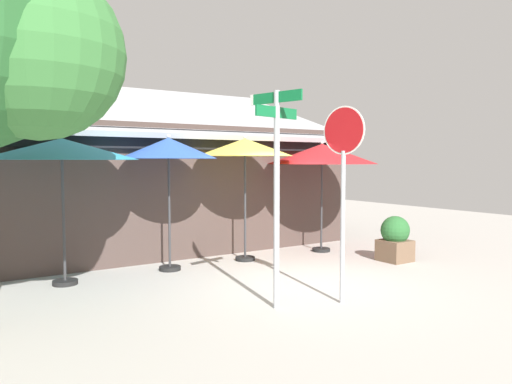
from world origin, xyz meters
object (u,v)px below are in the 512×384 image
(stop_sign, at_px, (343,168))
(sidewalk_planter, at_px, (395,239))
(street_sign_post, at_px, (276,176))
(patio_umbrella_mustard_right, at_px, (245,148))
(patio_umbrella_teal_left, at_px, (62,150))
(patio_umbrella_crimson_far_right, at_px, (322,154))
(patio_umbrella_royal_blue_center, at_px, (169,149))

(stop_sign, bearing_deg, sidewalk_planter, 27.85)
(street_sign_post, relative_size, patio_umbrella_mustard_right, 1.17)
(street_sign_post, bearing_deg, patio_umbrella_mustard_right, 65.54)
(stop_sign, relative_size, patio_umbrella_mustard_right, 1.10)
(street_sign_post, height_order, sidewalk_planter, street_sign_post)
(patio_umbrella_teal_left, bearing_deg, street_sign_post, -53.63)
(patio_umbrella_mustard_right, distance_m, patio_umbrella_crimson_far_right, 2.15)
(street_sign_post, xyz_separation_m, patio_umbrella_royal_blue_center, (-0.33, 3.25, 0.46))
(patio_umbrella_teal_left, distance_m, sidewalk_planter, 7.12)
(patio_umbrella_royal_blue_center, bearing_deg, sidewalk_planter, -22.86)
(patio_umbrella_teal_left, bearing_deg, stop_sign, -46.59)
(stop_sign, xyz_separation_m, patio_umbrella_royal_blue_center, (-1.34, 3.61, 0.34))
(street_sign_post, distance_m, stop_sign, 1.08)
(street_sign_post, relative_size, sidewalk_planter, 3.23)
(stop_sign, height_order, patio_umbrella_royal_blue_center, stop_sign)
(patio_umbrella_mustard_right, bearing_deg, patio_umbrella_crimson_far_right, -3.19)
(patio_umbrella_teal_left, relative_size, sidewalk_planter, 2.67)
(stop_sign, xyz_separation_m, sidewalk_planter, (3.20, 1.69, -1.62))
(patio_umbrella_crimson_far_right, bearing_deg, patio_umbrella_royal_blue_center, 177.99)
(street_sign_post, xyz_separation_m, stop_sign, (1.01, -0.36, 0.12))
(patio_umbrella_teal_left, distance_m, patio_umbrella_royal_blue_center, 2.04)
(patio_umbrella_teal_left, bearing_deg, patio_umbrella_mustard_right, 0.17)
(patio_umbrella_teal_left, xyz_separation_m, patio_umbrella_royal_blue_center, (2.04, 0.03, 0.03))
(patio_umbrella_crimson_far_right, bearing_deg, stop_sign, -126.81)
(patio_umbrella_mustard_right, relative_size, sidewalk_planter, 2.77)
(street_sign_post, xyz_separation_m, patio_umbrella_mustard_right, (1.47, 3.23, 0.51))
(patio_umbrella_royal_blue_center, relative_size, patio_umbrella_mustard_right, 0.99)
(patio_umbrella_teal_left, relative_size, patio_umbrella_mustard_right, 0.97)
(sidewalk_planter, bearing_deg, patio_umbrella_mustard_right, 145.36)
(patio_umbrella_mustard_right, relative_size, patio_umbrella_crimson_far_right, 1.03)
(street_sign_post, bearing_deg, sidewalk_planter, 17.55)
(patio_umbrella_teal_left, bearing_deg, patio_umbrella_royal_blue_center, 0.86)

